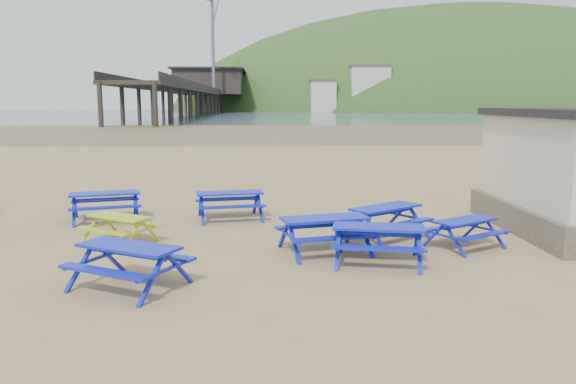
{
  "coord_description": "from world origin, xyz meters",
  "views": [
    {
      "loc": [
        0.52,
        -12.89,
        3.3
      ],
      "look_at": [
        1.13,
        1.5,
        1.0
      ],
      "focal_mm": 35.0,
      "sensor_mm": 36.0,
      "label": 1
    }
  ],
  "objects": [
    {
      "name": "ground",
      "position": [
        0.0,
        0.0,
        0.0
      ],
      "size": [
        400.0,
        400.0,
        0.0
      ],
      "primitive_type": "plane",
      "color": "tan",
      "rests_on": "ground"
    },
    {
      "name": "wet_sand",
      "position": [
        0.0,
        55.0,
        0.0
      ],
      "size": [
        400.0,
        400.0,
        0.0
      ],
      "primitive_type": "plane",
      "color": "brown",
      "rests_on": "ground"
    },
    {
      "name": "sea",
      "position": [
        0.0,
        170.0,
        0.01
      ],
      "size": [
        400.0,
        400.0,
        0.0
      ],
      "primitive_type": "plane",
      "color": "#435460",
      "rests_on": "ground"
    },
    {
      "name": "picnic_table_blue_a",
      "position": [
        -3.98,
        2.89,
        0.4
      ],
      "size": [
        2.24,
        1.98,
        0.8
      ],
      "rotation": [
        0.0,
        0.0,
        0.27
      ],
      "color": "#1322B0",
      "rests_on": "ground"
    },
    {
      "name": "picnic_table_blue_b",
      "position": [
        -0.48,
        2.92,
        0.39
      ],
      "size": [
        2.11,
        1.82,
        0.78
      ],
      "rotation": [
        0.0,
        0.0,
        0.18
      ],
      "color": "#1322B0",
      "rests_on": "ground"
    },
    {
      "name": "picnic_table_blue_c",
      "position": [
        3.49,
        0.51,
        0.39
      ],
      "size": [
        2.4,
        2.31,
        0.79
      ],
      "rotation": [
        0.0,
        0.0,
        0.61
      ],
      "color": "#1322B0",
      "rests_on": "ground"
    },
    {
      "name": "picnic_table_blue_d",
      "position": [
        -1.92,
        -3.05,
        0.39
      ],
      "size": [
        2.37,
        2.22,
        0.79
      ],
      "rotation": [
        0.0,
        0.0,
        -0.49
      ],
      "color": "#1322B0",
      "rests_on": "ground"
    },
    {
      "name": "picnic_table_blue_e",
      "position": [
        2.87,
        -1.65,
        0.39
      ],
      "size": [
        2.12,
        1.83,
        0.78
      ],
      "rotation": [
        0.0,
        0.0,
        -0.19
      ],
      "color": "#1322B0",
      "rests_on": "ground"
    },
    {
      "name": "picnic_table_blue_f",
      "position": [
        5.1,
        -0.52,
        0.33
      ],
      "size": [
        2.0,
        1.89,
        0.66
      ],
      "rotation": [
        0.0,
        0.0,
        0.54
      ],
      "color": "#1322B0",
      "rests_on": "ground"
    },
    {
      "name": "picnic_table_yellow",
      "position": [
        -2.92,
        0.26,
        0.33
      ],
      "size": [
        1.99,
        1.9,
        0.66
      ],
      "rotation": [
        0.0,
        0.0,
        -0.56
      ],
      "color": "#8AB821",
      "rests_on": "ground"
    },
    {
      "name": "pier",
      "position": [
        -17.99,
        178.23,
        5.46
      ],
      "size": [
        24.0,
        220.0,
        39.29
      ],
      "color": "black",
      "rests_on": "ground"
    },
    {
      "name": "headland_town",
      "position": [
        90.0,
        229.68,
        -9.91
      ],
      "size": [
        264.0,
        144.0,
        108.0
      ],
      "color": "#2D4C1E",
      "rests_on": "ground"
    },
    {
      "name": "picnic_table_blue_g",
      "position": [
        1.85,
        -0.81,
        0.4
      ],
      "size": [
        2.23,
        1.96,
        0.8
      ],
      "rotation": [
        0.0,
        0.0,
        0.25
      ],
      "color": "#1322B0",
      "rests_on": "ground"
    }
  ]
}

